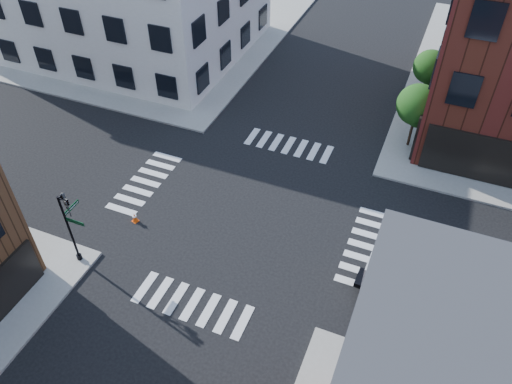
% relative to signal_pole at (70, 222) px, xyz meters
% --- Properties ---
extents(ground, '(120.00, 120.00, 0.00)m').
position_rel_signal_pole_xyz_m(ground, '(6.72, 6.68, -2.86)').
color(ground, black).
rests_on(ground, ground).
extents(sidewalk_nw, '(30.00, 30.00, 0.15)m').
position_rel_signal_pole_xyz_m(sidewalk_nw, '(-14.28, 27.68, -2.78)').
color(sidewalk_nw, gray).
rests_on(sidewalk_nw, ground).
extents(tree_near, '(2.69, 2.69, 4.49)m').
position_rel_signal_pole_xyz_m(tree_near, '(14.28, 16.65, 0.30)').
color(tree_near, black).
rests_on(tree_near, ground).
extents(tree_far, '(2.43, 2.43, 4.07)m').
position_rel_signal_pole_xyz_m(tree_far, '(14.28, 22.65, 0.02)').
color(tree_far, black).
rests_on(tree_far, ground).
extents(signal_pole, '(1.29, 1.24, 4.60)m').
position_rel_signal_pole_xyz_m(signal_pole, '(0.00, 0.00, 0.00)').
color(signal_pole, black).
rests_on(signal_pole, ground).
extents(box_truck, '(9.16, 3.16, 4.09)m').
position_rel_signal_pole_xyz_m(box_truck, '(18.85, 3.73, -0.73)').
color(box_truck, white).
rests_on(box_truck, ground).
extents(traffic_cone, '(0.42, 0.42, 0.62)m').
position_rel_signal_pole_xyz_m(traffic_cone, '(1.02, 3.49, -2.56)').
color(traffic_cone, '#F74E0A').
rests_on(traffic_cone, ground).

